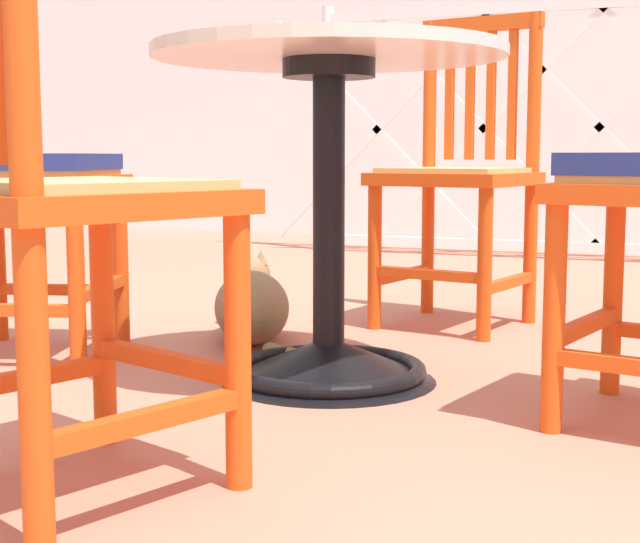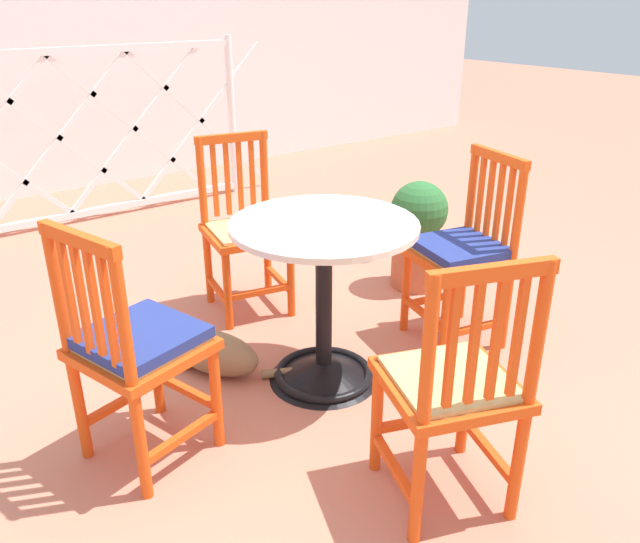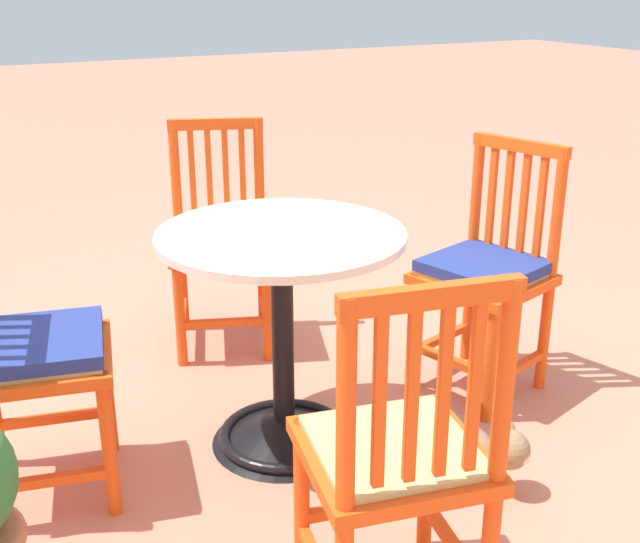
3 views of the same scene
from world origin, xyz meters
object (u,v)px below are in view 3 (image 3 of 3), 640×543
object	(u,v)px
orange_chair_at_corner	(31,355)
tabby_cat	(443,442)
orange_chair_near_fence	(397,461)
orange_chair_tucked_in	(221,243)
cafe_table	(283,364)
orange_chair_by_planter	(487,274)

from	to	relation	value
orange_chair_at_corner	tabby_cat	xyz separation A→B (m)	(-1.11, 0.47, -0.35)
orange_chair_near_fence	orange_chair_tucked_in	xyz separation A→B (m)	(-0.21, -1.62, 0.00)
orange_chair_at_corner	tabby_cat	world-z (taller)	orange_chair_at_corner
orange_chair_tucked_in	tabby_cat	bearing A→B (deg)	102.24
orange_chair_at_corner	orange_chair_near_fence	xyz separation A→B (m)	(-0.64, 0.91, -0.01)
cafe_table	orange_chair_near_fence	size ratio (longest dim) A/B	0.83
orange_chair_near_fence	orange_chair_tucked_in	size ratio (longest dim) A/B	1.00
orange_chair_near_fence	tabby_cat	xyz separation A→B (m)	(-0.47, -0.43, -0.34)
orange_chair_tucked_in	tabby_cat	size ratio (longest dim) A/B	1.53
cafe_table	tabby_cat	distance (m)	0.56
cafe_table	orange_chair_tucked_in	xyz separation A→B (m)	(-0.11, -0.81, 0.15)
orange_chair_by_planter	orange_chair_tucked_in	size ratio (longest dim) A/B	1.00
orange_chair_at_corner	orange_chair_by_planter	world-z (taller)	same
orange_chair_tucked_in	orange_chair_at_corner	bearing A→B (deg)	40.10
orange_chair_at_corner	orange_chair_by_planter	bearing A→B (deg)	176.68
orange_chair_by_planter	tabby_cat	xyz separation A→B (m)	(0.44, 0.38, -0.35)
cafe_table	orange_chair_at_corner	world-z (taller)	orange_chair_at_corner
orange_chair_near_fence	orange_chair_by_planter	world-z (taller)	same
cafe_table	tabby_cat	bearing A→B (deg)	134.47
orange_chair_at_corner	orange_chair_tucked_in	xyz separation A→B (m)	(-0.85, -0.72, -0.01)
orange_chair_near_fence	orange_chair_by_planter	bearing A→B (deg)	-138.14
cafe_table	orange_chair_at_corner	xyz separation A→B (m)	(0.74, -0.10, 0.16)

